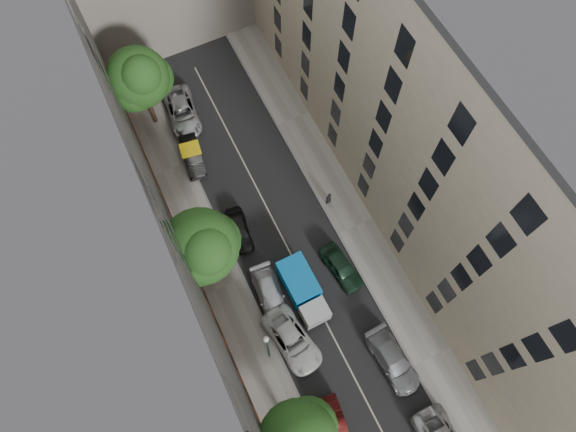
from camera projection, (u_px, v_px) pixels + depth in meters
ground at (292, 256)px, 38.91m from camera, size 120.00×120.00×0.00m
road_surface at (292, 256)px, 38.90m from camera, size 8.00×44.00×0.02m
sidewalk_left at (225, 286)px, 37.88m from camera, size 3.00×44.00×0.15m
sidewalk_right at (355, 226)px, 39.79m from camera, size 3.00×44.00×0.15m
building_left at (111, 279)px, 27.82m from camera, size 8.00×44.00×20.00m
building_right at (453, 129)px, 31.65m from camera, size 8.00×44.00×20.00m
tarp_truck at (303, 290)px, 36.53m from camera, size 2.10×5.04×2.32m
car_left_1 at (335, 429)px, 33.40m from camera, size 2.08×4.47×1.42m
car_left_2 at (292, 340)px, 35.69m from camera, size 3.09×5.41×1.42m
car_left_3 at (270, 295)px, 37.02m from camera, size 2.24×4.71×1.33m
car_left_4 at (239, 230)px, 39.04m from camera, size 2.03×3.98×1.30m
car_left_5 at (192, 156)px, 41.61m from camera, size 1.96×4.23×1.34m
car_left_6 at (182, 112)px, 43.23m from camera, size 3.07×5.59×1.48m
car_right_1 at (393, 360)px, 35.14m from camera, size 2.29×5.01×1.42m
car_right_2 at (341, 267)px, 37.82m from camera, size 2.18×4.27×1.39m
tree_mid at (203, 248)px, 33.04m from camera, size 5.36×5.10×8.46m
tree_far at (140, 80)px, 38.51m from camera, size 5.02×4.71×8.22m
lamp_post at (267, 346)px, 32.12m from camera, size 0.36×0.36×6.56m
pedestrian at (329, 199)px, 39.81m from camera, size 0.61×0.46×1.53m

